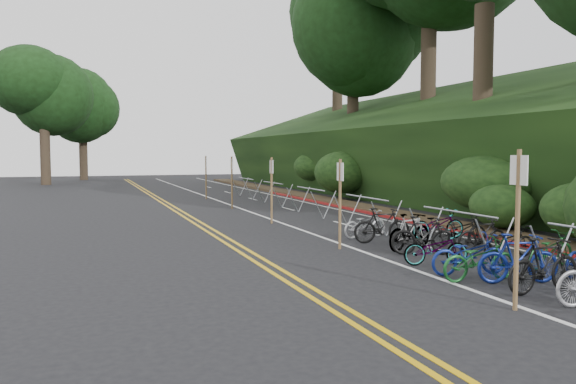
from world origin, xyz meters
The scene contains 9 objects.
ground centered at (0.00, 0.00, 0.00)m, with size 120.00×120.00×0.00m, color black.
road_markings centered at (0.63, 10.10, 0.00)m, with size 7.47×80.00×0.01m.
red_curb centered at (5.70, 12.00, 0.05)m, with size 0.25×28.00×0.10m, color maroon.
embankment centered at (12.96, 19.04, 2.57)m, with size 14.30×48.14×9.11m.
bike_racks_rest centered at (3.00, 13.00, 0.85)m, with size 1.14×23.00×1.17m.
signpost_near centered at (0.79, -1.53, 1.55)m, with size 0.08×0.40×2.73m.
signposts_rest centered at (0.60, 14.00, 1.43)m, with size 0.08×18.40×2.50m.
bike_front centered at (1.66, 0.47, 0.45)m, with size 1.72×0.60×0.90m, color #144C1E.
bike_valet centered at (3.06, 1.43, 0.48)m, with size 3.40×11.44×1.08m.
Camera 1 is at (-6.06, -9.01, 2.67)m, focal length 35.00 mm.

